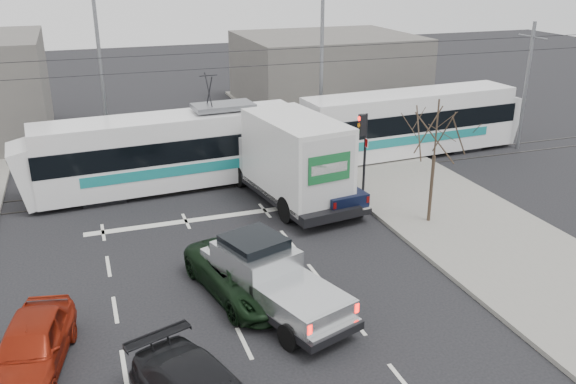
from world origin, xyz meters
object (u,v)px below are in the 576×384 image
object	(u,v)px
navy_pickup	(321,183)
green_car	(244,274)
traffic_signal	(363,136)
street_lamp_far	(96,62)
tram	(299,135)
street_lamp_near	(319,57)
silver_pickup	(268,276)
red_car	(31,346)
bare_tree	(436,134)
box_truck	(289,159)

from	to	relation	value
navy_pickup	green_car	xyz separation A→B (m)	(-5.21, -6.23, -0.29)
traffic_signal	street_lamp_far	xyz separation A→B (m)	(-10.66, 9.50, 2.37)
tram	green_car	distance (m)	12.48
street_lamp_near	green_car	world-z (taller)	street_lamp_near
silver_pickup	navy_pickup	bearing A→B (deg)	38.07
street_lamp_near	red_car	bearing A→B (deg)	-131.77
tram	bare_tree	bearing A→B (deg)	-75.75
street_lamp_near	traffic_signal	bearing A→B (deg)	-96.41
navy_pickup	traffic_signal	bearing A→B (deg)	8.90
bare_tree	tram	bearing A→B (deg)	108.27
street_lamp_near	silver_pickup	xyz separation A→B (m)	(-7.75, -15.31, -4.08)
box_truck	tram	bearing A→B (deg)	55.39
silver_pickup	red_car	distance (m)	6.86
bare_tree	tram	xyz separation A→B (m)	(-2.67, 8.09, -1.97)
bare_tree	silver_pickup	distance (m)	9.31
tram	navy_pickup	size ratio (longest dim) A/B	5.09
bare_tree	traffic_signal	xyz separation A→B (m)	(-1.13, 4.00, -1.05)
navy_pickup	green_car	distance (m)	8.13
silver_pickup	red_car	size ratio (longest dim) A/B	1.43
bare_tree	red_car	distance (m)	15.87
tram	red_car	size ratio (longest dim) A/B	6.02
bare_tree	navy_pickup	size ratio (longest dim) A/B	1.01
green_car	red_car	distance (m)	6.54
street_lamp_near	tram	world-z (taller)	street_lamp_near
bare_tree	red_car	size ratio (longest dim) A/B	1.19
bare_tree	street_lamp_near	world-z (taller)	street_lamp_near
silver_pickup	red_car	xyz separation A→B (m)	(-6.78, -0.96, -0.31)
tram	green_car	size ratio (longest dim) A/B	4.98
street_lamp_near	silver_pickup	distance (m)	17.64
navy_pickup	red_car	distance (m)	14.07
navy_pickup	street_lamp_far	bearing A→B (deg)	123.09
bare_tree	tram	world-z (taller)	bare_tree
bare_tree	green_car	xyz separation A→B (m)	(-8.56, -2.86, -3.09)
street_lamp_far	bare_tree	bearing A→B (deg)	-48.88
bare_tree	street_lamp_near	bearing A→B (deg)	91.42
red_car	green_car	bearing A→B (deg)	28.94
street_lamp_near	tram	xyz separation A→B (m)	(-2.38, -3.41, -3.29)
box_truck	navy_pickup	distance (m)	1.76
bare_tree	navy_pickup	world-z (taller)	bare_tree
traffic_signal	silver_pickup	world-z (taller)	traffic_signal
silver_pickup	bare_tree	bearing A→B (deg)	6.51
bare_tree	green_car	bearing A→B (deg)	-161.55
traffic_signal	red_car	distance (m)	16.38
red_car	box_truck	bearing A→B (deg)	53.26
silver_pickup	traffic_signal	bearing A→B (deg)	29.64
tram	silver_pickup	world-z (taller)	tram
bare_tree	silver_pickup	world-z (taller)	bare_tree
bare_tree	navy_pickup	bearing A→B (deg)	134.83
silver_pickup	red_car	world-z (taller)	silver_pickup
bare_tree	navy_pickup	distance (m)	5.52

